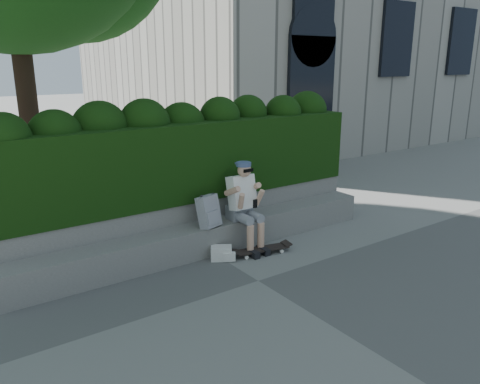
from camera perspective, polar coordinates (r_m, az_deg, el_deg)
ground at (r=6.40m, az=2.23°, el=-10.77°), size 80.00×80.00×0.00m
bench_ledge at (r=7.26m, az=-3.74°, el=-5.57°), size 6.00×0.45×0.45m
planter_wall at (r=7.60m, az=-5.62°, el=-3.44°), size 6.00×0.50×0.75m
hedge at (r=7.53m, az=-6.67°, el=4.06°), size 6.00×1.00×1.20m
person at (r=7.22m, az=0.49°, el=-1.24°), size 0.40×0.76×1.38m
skateboard at (r=7.21m, az=2.68°, el=-7.00°), size 0.87×0.38×0.09m
backpack_plaid at (r=6.99m, az=-3.84°, el=-2.38°), size 0.36×0.26×0.48m
backpack_ground at (r=7.01m, az=-2.29°, el=-7.44°), size 0.38×0.35×0.20m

